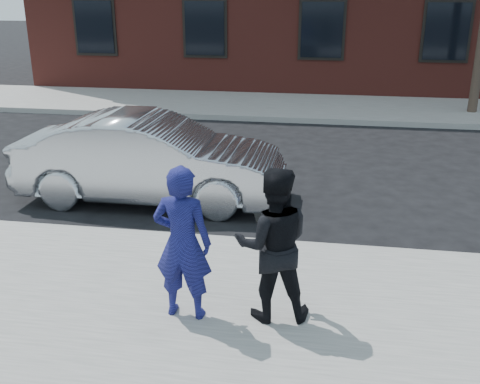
# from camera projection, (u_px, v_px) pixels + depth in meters

# --- Properties ---
(ground) EXTENTS (100.00, 100.00, 0.00)m
(ground) POSITION_uv_depth(u_px,v_px,m) (276.00, 310.00, 6.57)
(ground) COLOR black
(ground) RESTS_ON ground
(near_sidewalk) EXTENTS (50.00, 3.50, 0.15)m
(near_sidewalk) POSITION_uv_depth(u_px,v_px,m) (274.00, 316.00, 6.31)
(near_sidewalk) COLOR gray
(near_sidewalk) RESTS_ON ground
(near_curb) EXTENTS (50.00, 0.10, 0.15)m
(near_curb) POSITION_uv_depth(u_px,v_px,m) (287.00, 246.00, 7.98)
(near_curb) COLOR #999691
(near_curb) RESTS_ON ground
(far_sidewalk) EXTENTS (50.00, 3.50, 0.15)m
(far_sidewalk) POSITION_uv_depth(u_px,v_px,m) (314.00, 107.00, 16.95)
(far_sidewalk) COLOR gray
(far_sidewalk) RESTS_ON ground
(far_curb) EXTENTS (50.00, 0.10, 0.15)m
(far_curb) POSITION_uv_depth(u_px,v_px,m) (311.00, 121.00, 15.28)
(far_curb) COLOR #999691
(far_curb) RESTS_ON ground
(silver_sedan) EXTENTS (4.57, 1.61, 1.50)m
(silver_sedan) POSITION_uv_depth(u_px,v_px,m) (151.00, 159.00, 9.64)
(silver_sedan) COLOR #B7BABF
(silver_sedan) RESTS_ON ground
(man_hoodie) EXTENTS (0.65, 0.51, 1.73)m
(man_hoodie) POSITION_uv_depth(u_px,v_px,m) (183.00, 243.00, 5.92)
(man_hoodie) COLOR navy
(man_hoodie) RESTS_ON near_sidewalk
(man_peacoat) EXTENTS (0.93, 0.78, 1.71)m
(man_peacoat) POSITION_uv_depth(u_px,v_px,m) (273.00, 245.00, 5.90)
(man_peacoat) COLOR black
(man_peacoat) RESTS_ON near_sidewalk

